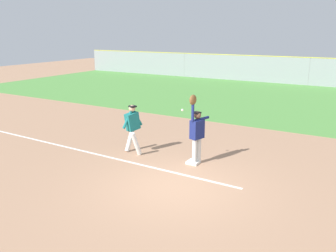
{
  "coord_description": "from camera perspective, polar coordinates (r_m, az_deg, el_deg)",
  "views": [
    {
      "loc": [
        4.27,
        -7.76,
        4.13
      ],
      "look_at": [
        -1.43,
        2.02,
        1.05
      ],
      "focal_mm": 37.29,
      "sensor_mm": 36.0,
      "label": 1
    }
  ],
  "objects": [
    {
      "name": "ground_plane",
      "position": [
        9.77,
        1.3,
        -9.78
      ],
      "size": [
        70.1,
        70.1,
        0.0
      ],
      "primitive_type": "plane",
      "color": "tan"
    },
    {
      "name": "outfield_grass",
      "position": [
        22.82,
        19.0,
        3.97
      ],
      "size": [
        44.06,
        14.43,
        0.01
      ],
      "primitive_type": "cube",
      "color": "#549342",
      "rests_on": "ground_plane"
    },
    {
      "name": "chalk_foul_line",
      "position": [
        12.88,
        -13.92,
        -3.92
      ],
      "size": [
        12.0,
        0.36,
        0.01
      ],
      "primitive_type": "cube",
      "rotation": [
        0.0,
        0.0,
        -0.02
      ],
      "color": "white",
      "rests_on": "ground_plane"
    },
    {
      "name": "first_base",
      "position": [
        11.36,
        4.14,
        -5.91
      ],
      "size": [
        0.38,
        0.38,
        0.08
      ],
      "primitive_type": "cube",
      "rotation": [
        0.0,
        0.0,
        0.01
      ],
      "color": "white",
      "rests_on": "ground_plane"
    },
    {
      "name": "fielder",
      "position": [
        11.0,
        4.71,
        -0.7
      ],
      "size": [
        0.38,
        0.89,
        2.28
      ],
      "rotation": [
        0.0,
        0.0,
        2.86
      ],
      "color": "silver",
      "rests_on": "ground_plane"
    },
    {
      "name": "runner",
      "position": [
        12.03,
        -5.82,
        0.05
      ],
      "size": [
        0.76,
        0.83,
        1.72
      ],
      "rotation": [
        0.0,
        0.0,
        -0.3
      ],
      "color": "white",
      "rests_on": "ground_plane"
    },
    {
      "name": "baseball",
      "position": [
        10.87,
        2.36,
        2.62
      ],
      "size": [
        0.07,
        0.07,
        0.07
      ],
      "primitive_type": "sphere",
      "color": "white"
    },
    {
      "name": "outfield_fence",
      "position": [
        29.71,
        22.06,
        8.27
      ],
      "size": [
        44.14,
        0.08,
        2.2
      ],
      "color": "#93999E",
      "rests_on": "ground_plane"
    },
    {
      "name": "parked_car_tan",
      "position": [
        34.89,
        12.86,
        9.16
      ],
      "size": [
        4.46,
        2.24,
        1.25
      ],
      "rotation": [
        0.0,
        0.0,
        0.04
      ],
      "color": "tan",
      "rests_on": "ground_plane"
    },
    {
      "name": "parked_car_silver",
      "position": [
        33.99,
        19.42,
        8.53
      ],
      "size": [
        4.44,
        2.19,
        1.25
      ],
      "rotation": [
        0.0,
        0.0,
        -0.02
      ],
      "color": "#B7B7BC",
      "rests_on": "ground_plane"
    }
  ]
}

